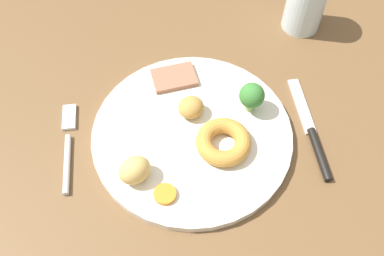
{
  "coord_description": "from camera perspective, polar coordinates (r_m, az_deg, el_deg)",
  "views": [
    {
      "loc": [
        -2.73,
        -30.26,
        56.57
      ],
      "look_at": [
        3.19,
        2.2,
        6.0
      ],
      "focal_mm": 38.91,
      "sensor_mm": 36.0,
      "label": 1
    }
  ],
  "objects": [
    {
      "name": "dining_table",
      "position": [
        0.63,
        -2.52,
        -4.2
      ],
      "size": [
        120.0,
        84.0,
        3.6
      ],
      "primitive_type": "cube",
      "color": "brown",
      "rests_on": "ground"
    },
    {
      "name": "dinner_plate",
      "position": [
        0.62,
        -0.0,
        -0.86
      ],
      "size": [
        29.61,
        29.61,
        1.4
      ],
      "primitive_type": "cylinder",
      "color": "silver",
      "rests_on": "dining_table"
    },
    {
      "name": "meat_slice_main",
      "position": [
        0.67,
        -2.46,
        6.93
      ],
      "size": [
        7.2,
        5.29,
        0.8
      ],
      "primitive_type": "cube",
      "rotation": [
        0.0,
        0.0,
        0.08
      ],
      "color": "#9E664C",
      "rests_on": "dinner_plate"
    },
    {
      "name": "yorkshire_pudding",
      "position": [
        0.59,
        4.33,
        -1.92
      ],
      "size": [
        7.9,
        7.9,
        2.34
      ],
      "primitive_type": "torus",
      "color": "#C68938",
      "rests_on": "dinner_plate"
    },
    {
      "name": "roast_potato_left",
      "position": [
        0.56,
        -7.88,
        -5.75
      ],
      "size": [
        5.57,
        5.17,
        3.77
      ],
      "primitive_type": "ellipsoid",
      "rotation": [
        0.0,
        0.0,
        0.41
      ],
      "color": "#D8B260",
      "rests_on": "dinner_plate"
    },
    {
      "name": "roast_potato_right",
      "position": [
        0.62,
        -0.14,
        2.86
      ],
      "size": [
        5.0,
        4.85,
        3.0
      ],
      "primitive_type": "ellipsoid",
      "rotation": [
        0.0,
        0.0,
        0.39
      ],
      "color": "#BC8C42",
      "rests_on": "dinner_plate"
    },
    {
      "name": "carrot_coin_front",
      "position": [
        0.56,
        -3.73,
        -9.04
      ],
      "size": [
        3.04,
        3.04,
        0.67
      ],
      "primitive_type": "cylinder",
      "color": "orange",
      "rests_on": "dinner_plate"
    },
    {
      "name": "broccoli_floret",
      "position": [
        0.62,
        8.2,
        4.36
      ],
      "size": [
        3.8,
        3.8,
        5.11
      ],
      "color": "#8CB766",
      "rests_on": "dinner_plate"
    },
    {
      "name": "fork",
      "position": [
        0.64,
        -16.64,
        -2.08
      ],
      "size": [
        2.29,
        15.31,
        0.9
      ],
      "rotation": [
        0.0,
        0.0,
        1.52
      ],
      "color": "silver",
      "rests_on": "dining_table"
    },
    {
      "name": "knife",
      "position": [
        0.65,
        16.19,
        -0.96
      ],
      "size": [
        2.27,
        18.55,
        1.2
      ],
      "rotation": [
        0.0,
        0.0,
        1.53
      ],
      "color": "black",
      "rests_on": "dining_table"
    },
    {
      "name": "water_glass",
      "position": [
        0.77,
        15.41,
        16.48
      ],
      "size": [
        6.72,
        6.72,
        11.03
      ],
      "primitive_type": "cylinder",
      "color": "silver",
      "rests_on": "dining_table"
    }
  ]
}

